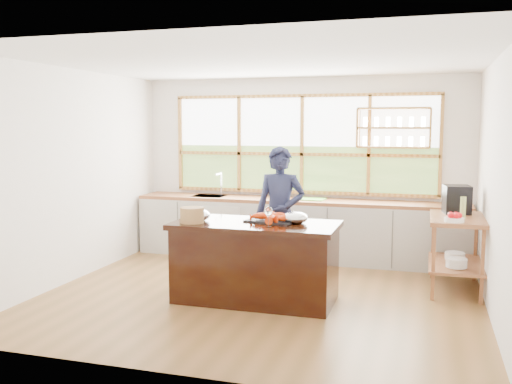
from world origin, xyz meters
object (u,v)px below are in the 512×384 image
at_px(island, 256,261).
at_px(wicker_basket, 192,215).
at_px(cook, 280,215).
at_px(espresso_machine, 457,199).

relative_size(island, wicker_basket, 6.85).
distance_m(island, cook, 0.92).
height_order(cook, espresso_machine, cook).
distance_m(island, espresso_machine, 2.66).
relative_size(island, cook, 1.07).
bearing_deg(island, espresso_machine, 32.14).
bearing_deg(wicker_basket, island, 16.90).
bearing_deg(cook, wicker_basket, -128.61).
distance_m(cook, espresso_machine, 2.20).
height_order(cook, wicker_basket, cook).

